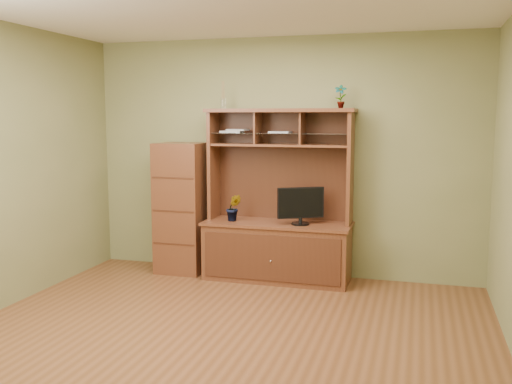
% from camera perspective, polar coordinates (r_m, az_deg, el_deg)
% --- Properties ---
extents(room, '(4.54, 4.04, 2.74)m').
position_cam_1_polar(room, '(4.62, -3.24, 1.75)').
color(room, brown).
rests_on(room, ground).
extents(media_hutch, '(1.66, 0.61, 1.90)m').
position_cam_1_polar(media_hutch, '(6.38, 2.19, -4.14)').
color(media_hutch, '#4C2415').
rests_on(media_hutch, room).
extents(monitor, '(0.47, 0.28, 0.41)m').
position_cam_1_polar(monitor, '(6.18, 4.48, -1.31)').
color(monitor, black).
rests_on(monitor, media_hutch).
extents(orchid_plant, '(0.20, 0.18, 0.30)m').
position_cam_1_polar(orchid_plant, '(6.38, -2.25, -1.58)').
color(orchid_plant, '#385C1F').
rests_on(orchid_plant, media_hutch).
extents(top_plant, '(0.13, 0.09, 0.25)m').
position_cam_1_polar(top_plant, '(6.20, 8.45, 9.44)').
color(top_plant, '#366824').
rests_on(top_plant, media_hutch).
extents(reed_diffuser, '(0.06, 0.06, 0.31)m').
position_cam_1_polar(reed_diffuser, '(6.51, -3.31, 9.38)').
color(reed_diffuser, silver).
rests_on(reed_diffuser, media_hutch).
extents(magazines, '(0.80, 0.20, 0.04)m').
position_cam_1_polar(magazines, '(6.41, -0.67, 6.09)').
color(magazines, '#A7A7AC').
rests_on(magazines, media_hutch).
extents(side_cabinet, '(0.54, 0.49, 1.51)m').
position_cam_1_polar(side_cabinet, '(6.71, -7.43, -1.57)').
color(side_cabinet, '#4C2415').
rests_on(side_cabinet, room).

